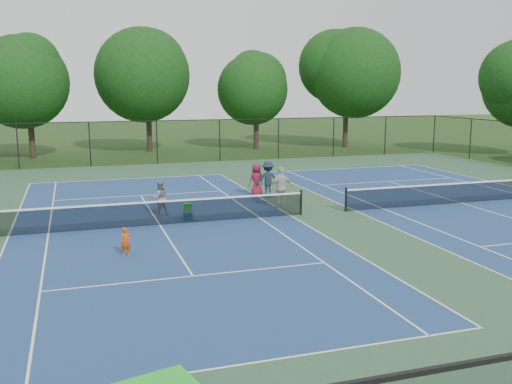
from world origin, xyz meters
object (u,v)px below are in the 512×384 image
object	(u,v)px
bystander_a	(281,187)
ball_hopper	(188,208)
tree_back_a	(27,77)
bystander_c	(256,180)
tree_back_c	(256,85)
child_player	(126,242)
instructor	(160,198)
bystander_b	(268,179)
tree_back_b	(147,71)
tree_back_d	(347,69)
ball_crate	(188,217)

from	to	relation	value
bystander_a	ball_hopper	bearing A→B (deg)	4.54
tree_back_a	bystander_c	size ratio (longest dim) A/B	5.60
tree_back_c	child_player	size ratio (longest dim) A/B	8.94
instructor	bystander_b	distance (m)	6.18
child_player	ball_hopper	bearing A→B (deg)	52.67
tree_back_b	tree_back_d	world-z (taller)	tree_back_d
child_player	ball_crate	size ratio (longest dim) A/B	2.72
bystander_a	ball_crate	distance (m)	4.61
tree_back_b	bystander_a	bearing A→B (deg)	-83.86
tree_back_b	instructor	bearing A→B (deg)	-96.42
bystander_a	instructor	bearing A→B (deg)	-10.32
tree_back_b	ball_hopper	distance (m)	26.29
tree_back_b	instructor	size ratio (longest dim) A/B	6.59
ball_hopper	child_player	bearing A→B (deg)	-123.74
child_player	tree_back_a	bearing A→B (deg)	95.36
bystander_a	bystander_b	distance (m)	2.65
tree_back_c	bystander_a	size ratio (longest dim) A/B	4.45
tree_back_a	child_player	size ratio (longest dim) A/B	9.74
tree_back_c	ball_hopper	distance (m)	27.24
tree_back_a	tree_back_b	world-z (taller)	tree_back_b
child_player	ball_hopper	world-z (taller)	child_player
tree_back_a	tree_back_d	world-z (taller)	tree_back_d
child_player	instructor	size ratio (longest dim) A/B	0.62
tree_back_c	ball_crate	xyz separation A→B (m)	(-10.79, -24.52, -5.32)
tree_back_d	tree_back_a	bearing A→B (deg)	-180.00
tree_back_b	ball_hopper	size ratio (longest dim) A/B	26.31
tree_back_d	instructor	size ratio (longest dim) A/B	6.81
tree_back_b	bystander_b	xyz separation A→B (m)	(2.91, -21.83, -5.71)
child_player	bystander_b	size ratio (longest dim) A/B	0.53
bystander_b	bystander_c	size ratio (longest dim) A/B	1.08
bystander_a	ball_hopper	world-z (taller)	bystander_a
tree_back_d	bystander_a	bearing A→B (deg)	-122.62
instructor	ball_hopper	distance (m)	1.54
bystander_b	bystander_c	xyz separation A→B (m)	(-0.48, 0.33, -0.07)
tree_back_d	bystander_c	xyz separation A→B (m)	(-14.57, -19.49, -6.01)
instructor	tree_back_d	bearing A→B (deg)	-141.82
tree_back_b	bystander_b	world-z (taller)	tree_back_b
tree_back_a	ball_hopper	bearing A→B (deg)	-72.96
tree_back_d	ball_hopper	size ratio (longest dim) A/B	27.19
instructor	tree_back_a	bearing A→B (deg)	-84.68
instructor	bystander_c	bearing A→B (deg)	-161.60
tree_back_a	child_player	xyz separation A→B (m)	(4.37, -27.76, -5.57)
tree_back_d	bystander_a	xyz separation A→B (m)	(-14.37, -22.46, -5.88)
tree_back_a	tree_back_c	size ratio (longest dim) A/B	1.09
tree_back_b	bystander_b	distance (m)	22.75
tree_back_c	tree_back_a	bearing A→B (deg)	-176.82
tree_back_d	ball_crate	xyz separation A→B (m)	(-18.79, -23.52, -6.66)
tree_back_a	child_player	world-z (taller)	tree_back_a
tree_back_d	ball_crate	bearing A→B (deg)	-128.63
tree_back_c	ball_hopper	world-z (taller)	tree_back_c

